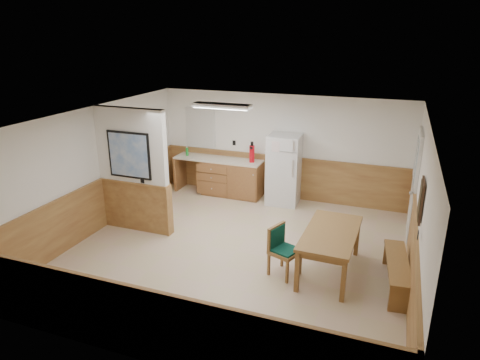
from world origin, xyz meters
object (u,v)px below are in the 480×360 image
at_px(dining_bench, 397,267).
at_px(dining_chair, 281,246).
at_px(refrigerator, 284,169).
at_px(fire_extinguisher, 252,153).
at_px(dining_table, 331,237).
at_px(soap_bottle, 187,152).

height_order(dining_bench, dining_chair, dining_chair).
bearing_deg(refrigerator, fire_extinguisher, 173.65).
bearing_deg(refrigerator, dining_table, -63.41).
bearing_deg(soap_bottle, dining_chair, -43.14).
relative_size(refrigerator, dining_table, 0.98).
height_order(dining_table, fire_extinguisher, fire_extinguisher).
bearing_deg(dining_table, dining_chair, -156.23).
height_order(refrigerator, dining_chair, refrigerator).
height_order(dining_table, soap_bottle, soap_bottle).
xyz_separation_m(dining_table, fire_extinguisher, (-2.34, 2.80, 0.46)).
bearing_deg(refrigerator, dining_chair, -78.37).
xyz_separation_m(dining_bench, dining_chair, (-1.83, -0.25, 0.16)).
bearing_deg(refrigerator, soap_bottle, 176.88).
relative_size(fire_extinguisher, soap_bottle, 2.41).
xyz_separation_m(refrigerator, dining_chair, (0.77, -3.05, -0.33)).
bearing_deg(soap_bottle, fire_extinguisher, 0.97).
bearing_deg(dining_bench, dining_table, 170.85).
bearing_deg(fire_extinguisher, soap_bottle, 179.48).
xyz_separation_m(refrigerator, soap_bottle, (-2.51, 0.02, 0.18)).
bearing_deg(dining_bench, dining_chair, -178.02).
bearing_deg(soap_bottle, refrigerator, -0.56).
xyz_separation_m(dining_chair, soap_bottle, (-3.28, 3.08, 0.51)).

